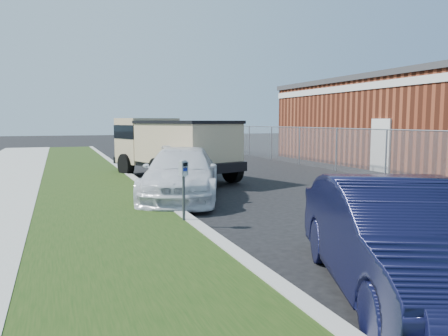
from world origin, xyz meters
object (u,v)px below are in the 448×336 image
object	(u,v)px
parking_meter	(184,177)
dump_truck	(171,145)
white_wagon	(181,173)
navy_sedan	(398,240)

from	to	relation	value
parking_meter	dump_truck	distance (m)	7.44
white_wagon	navy_sedan	xyz separation A→B (m)	(0.59, -7.48, 0.02)
white_wagon	dump_truck	xyz separation A→B (m)	(0.75, 4.10, 0.56)
parking_meter	white_wagon	world-z (taller)	white_wagon
parking_meter	navy_sedan	world-z (taller)	navy_sedan
white_wagon	dump_truck	distance (m)	4.20
parking_meter	white_wagon	bearing A→B (deg)	50.90
parking_meter	navy_sedan	bearing A→B (deg)	-96.39
parking_meter	white_wagon	size ratio (longest dim) A/B	0.26
dump_truck	navy_sedan	bearing A→B (deg)	-109.62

